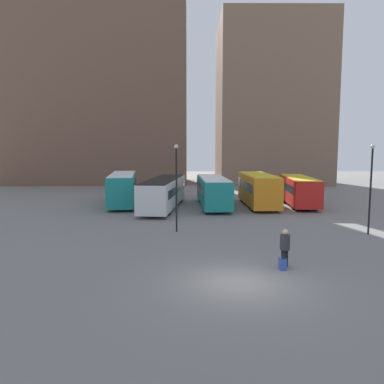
{
  "coord_description": "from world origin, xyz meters",
  "views": [
    {
      "loc": [
        -2.04,
        -15.13,
        5.55
      ],
      "look_at": [
        -1.87,
        15.64,
        2.04
      ],
      "focal_mm": 35.0,
      "sensor_mm": 36.0,
      "label": 1
    }
  ],
  "objects_px": {
    "bus_1": "(164,192)",
    "bus_2": "(213,191)",
    "bus_0": "(123,188)",
    "bus_3": "(258,189)",
    "suitcase": "(282,264)",
    "bus_4": "(298,190)",
    "traveler": "(285,244)",
    "lamp_post_1": "(371,182)",
    "lamp_post_0": "(176,181)"
  },
  "relations": [
    {
      "from": "bus_1",
      "to": "bus_2",
      "type": "relative_size",
      "value": 1.26
    },
    {
      "from": "bus_0",
      "to": "bus_3",
      "type": "height_order",
      "value": "bus_3"
    },
    {
      "from": "bus_1",
      "to": "suitcase",
      "type": "height_order",
      "value": "bus_1"
    },
    {
      "from": "bus_0",
      "to": "bus_4",
      "type": "height_order",
      "value": "bus_0"
    },
    {
      "from": "traveler",
      "to": "bus_4",
      "type": "bearing_deg",
      "value": -22.61
    },
    {
      "from": "bus_1",
      "to": "bus_4",
      "type": "relative_size",
      "value": 1.31
    },
    {
      "from": "bus_3",
      "to": "suitcase",
      "type": "bearing_deg",
      "value": 172.08
    },
    {
      "from": "bus_4",
      "to": "lamp_post_1",
      "type": "distance_m",
      "value": 13.27
    },
    {
      "from": "bus_0",
      "to": "bus_4",
      "type": "bearing_deg",
      "value": -98.61
    },
    {
      "from": "bus_1",
      "to": "lamp_post_1",
      "type": "distance_m",
      "value": 18.28
    },
    {
      "from": "bus_2",
      "to": "bus_4",
      "type": "distance_m",
      "value": 8.68
    },
    {
      "from": "bus_4",
      "to": "lamp_post_1",
      "type": "relative_size",
      "value": 1.65
    },
    {
      "from": "bus_2",
      "to": "bus_1",
      "type": "bearing_deg",
      "value": 96.62
    },
    {
      "from": "bus_4",
      "to": "bus_0",
      "type": "bearing_deg",
      "value": 93.2
    },
    {
      "from": "bus_0",
      "to": "bus_3",
      "type": "distance_m",
      "value": 13.55
    },
    {
      "from": "lamp_post_0",
      "to": "traveler",
      "type": "bearing_deg",
      "value": -54.72
    },
    {
      "from": "traveler",
      "to": "lamp_post_1",
      "type": "height_order",
      "value": "lamp_post_1"
    },
    {
      "from": "lamp_post_1",
      "to": "bus_3",
      "type": "bearing_deg",
      "value": 112.03
    },
    {
      "from": "bus_3",
      "to": "bus_4",
      "type": "xyz_separation_m",
      "value": [
        4.18,
        0.68,
        -0.16
      ]
    },
    {
      "from": "bus_0",
      "to": "traveler",
      "type": "xyz_separation_m",
      "value": [
        11.3,
        -20.38,
        -0.62
      ]
    },
    {
      "from": "bus_1",
      "to": "lamp_post_0",
      "type": "bearing_deg",
      "value": -165.5
    },
    {
      "from": "bus_4",
      "to": "lamp_post_0",
      "type": "relative_size",
      "value": 1.65
    },
    {
      "from": "bus_0",
      "to": "suitcase",
      "type": "relative_size",
      "value": 13.16
    },
    {
      "from": "traveler",
      "to": "bus_1",
      "type": "bearing_deg",
      "value": 16.26
    },
    {
      "from": "bus_2",
      "to": "bus_3",
      "type": "relative_size",
      "value": 1.09
    },
    {
      "from": "bus_3",
      "to": "traveler",
      "type": "relative_size",
      "value": 5.11
    },
    {
      "from": "suitcase",
      "to": "bus_4",
      "type": "bearing_deg",
      "value": -22.76
    },
    {
      "from": "suitcase",
      "to": "lamp_post_1",
      "type": "xyz_separation_m",
      "value": [
        7.44,
        7.25,
        3.17
      ]
    },
    {
      "from": "traveler",
      "to": "lamp_post_1",
      "type": "bearing_deg",
      "value": -51.67
    },
    {
      "from": "lamp_post_1",
      "to": "bus_4",
      "type": "bearing_deg",
      "value": 93.72
    },
    {
      "from": "bus_4",
      "to": "lamp_post_1",
      "type": "bearing_deg",
      "value": -171.45
    },
    {
      "from": "bus_3",
      "to": "suitcase",
      "type": "distance_m",
      "value": 19.87
    },
    {
      "from": "bus_2",
      "to": "suitcase",
      "type": "relative_size",
      "value": 12.68
    },
    {
      "from": "suitcase",
      "to": "lamp_post_0",
      "type": "xyz_separation_m",
      "value": [
        -5.2,
        8.12,
        3.17
      ]
    },
    {
      "from": "lamp_post_0",
      "to": "lamp_post_1",
      "type": "distance_m",
      "value": 12.67
    },
    {
      "from": "bus_0",
      "to": "suitcase",
      "type": "distance_m",
      "value": 23.66
    },
    {
      "from": "bus_1",
      "to": "traveler",
      "type": "bearing_deg",
      "value": -152.96
    },
    {
      "from": "bus_0",
      "to": "lamp_post_1",
      "type": "xyz_separation_m",
      "value": [
        18.53,
        -13.61,
        1.75
      ]
    },
    {
      "from": "bus_1",
      "to": "traveler",
      "type": "relative_size",
      "value": 6.99
    },
    {
      "from": "bus_2",
      "to": "bus_4",
      "type": "height_order",
      "value": "bus_2"
    },
    {
      "from": "bus_1",
      "to": "bus_3",
      "type": "bearing_deg",
      "value": -77.3
    },
    {
      "from": "suitcase",
      "to": "lamp_post_0",
      "type": "relative_size",
      "value": 0.14
    },
    {
      "from": "traveler",
      "to": "lamp_post_0",
      "type": "distance_m",
      "value": 9.66
    },
    {
      "from": "traveler",
      "to": "lamp_post_1",
      "type": "xyz_separation_m",
      "value": [
        7.23,
        6.78,
        2.37
      ]
    },
    {
      "from": "suitcase",
      "to": "lamp_post_0",
      "type": "distance_m",
      "value": 10.15
    },
    {
      "from": "bus_0",
      "to": "suitcase",
      "type": "xyz_separation_m",
      "value": [
        11.09,
        -20.86,
        -1.42
      ]
    },
    {
      "from": "bus_4",
      "to": "traveler",
      "type": "height_order",
      "value": "bus_4"
    },
    {
      "from": "suitcase",
      "to": "lamp_post_0",
      "type": "bearing_deg",
      "value": 27.82
    },
    {
      "from": "bus_0",
      "to": "bus_3",
      "type": "xyz_separation_m",
      "value": [
        13.5,
        -1.18,
        0.0
      ]
    },
    {
      "from": "bus_3",
      "to": "bus_4",
      "type": "height_order",
      "value": "bus_3"
    }
  ]
}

